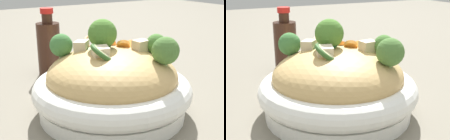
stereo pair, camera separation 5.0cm
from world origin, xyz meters
The scene contains 8 objects.
ground_plane centered at (0.00, 0.00, 0.00)m, with size 3.00×3.00×0.00m, color slate.
serving_bowl centered at (0.00, 0.00, 0.03)m, with size 0.26×0.26×0.06m.
noodle_heap centered at (0.00, 0.00, 0.07)m, with size 0.22×0.22×0.10m.
broccoli_florets centered at (0.00, 0.01, 0.12)m, with size 0.18×0.18×0.08m.
carrot_coins centered at (-0.04, 0.03, 0.11)m, with size 0.09×0.05×0.04m.
zucchini_slices centered at (-0.02, 0.00, 0.11)m, with size 0.13×0.15×0.05m.
chicken_chunks centered at (-0.01, 0.00, 0.11)m, with size 0.09×0.11×0.03m.
soy_sauce_bottle centered at (-0.25, -0.01, 0.06)m, with size 0.05×0.05×0.15m.
Camera 1 is at (0.41, -0.26, 0.24)m, focal length 49.34 mm.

